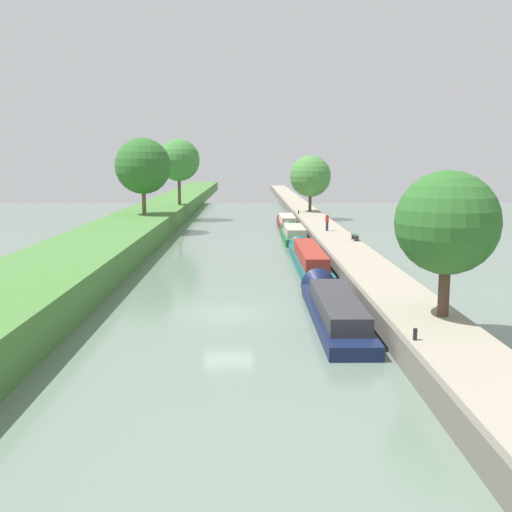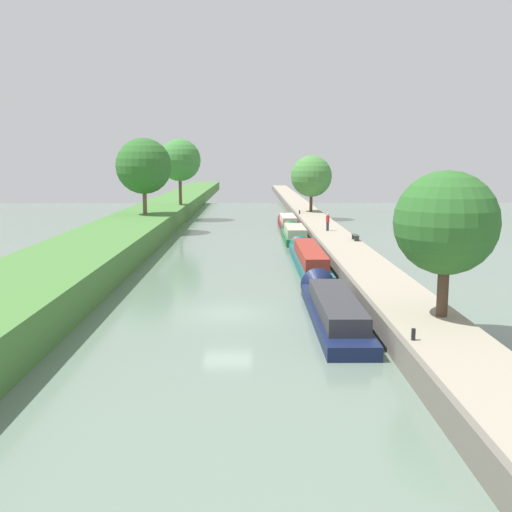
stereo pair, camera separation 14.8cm
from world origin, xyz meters
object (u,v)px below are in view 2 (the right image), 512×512
person_walking (328,222)px  mooring_bollard_far (300,212)px  narrowboat_maroon (287,222)px  mooring_bollard_near (413,334)px  park_bench (355,236)px  narrowboat_green (294,234)px  narrowboat_teal (308,258)px  narrowboat_navy (332,306)px

person_walking → mooring_bollard_far: bearing=93.9°
narrowboat_maroon → mooring_bollard_near: size_ratio=24.93×
narrowboat_maroon → park_bench: (4.53, -20.18, 0.84)m
narrowboat_green → mooring_bollard_far: mooring_bollard_far is taller
person_walking → park_bench: person_walking is taller
narrowboat_green → mooring_bollard_near: size_ratio=23.63×
narrowboat_green → mooring_bollard_near: mooring_bollard_near is taller
park_bench → narrowboat_teal: bearing=-125.4°
narrowboat_maroon → mooring_bollard_far: 5.37m
narrowboat_maroon → mooring_bollard_near: mooring_bollard_near is taller
person_walking → narrowboat_green: bearing=150.7°
narrowboat_maroon → mooring_bollard_near: bearing=-87.9°
narrowboat_navy → park_bench: park_bench is taller
narrowboat_teal → person_walking: bearing=77.0°
narrowboat_navy → mooring_bollard_far: 46.36m
park_bench → mooring_bollard_near: bearing=-95.4°
narrowboat_green → person_walking: size_ratio=6.41×
narrowboat_teal → person_walking: 13.86m
narrowboat_navy → narrowboat_maroon: narrowboat_maroon is taller
mooring_bollard_far → park_bench: size_ratio=0.30×
narrowboat_navy → person_walking: person_walking is taller
mooring_bollard_far → narrowboat_teal: bearing=-93.4°
person_walking → park_bench: (1.48, -6.97, -0.53)m
narrowboat_navy → mooring_bollard_near: 7.79m
narrowboat_navy → narrowboat_teal: (0.19, 14.66, 0.09)m
narrowboat_teal → mooring_bollard_near: narrowboat_teal is taller
narrowboat_maroon → person_walking: (3.05, -13.21, 1.37)m
narrowboat_green → narrowboat_maroon: 11.48m
mooring_bollard_far → narrowboat_green: bearing=-96.4°
narrowboat_teal → narrowboat_maroon: narrowboat_teal is taller
narrowboat_teal → narrowboat_green: bearing=89.9°
narrowboat_green → narrowboat_maroon: size_ratio=0.95×
narrowboat_navy → person_walking: (3.30, 28.10, 1.39)m
narrowboat_maroon → narrowboat_navy: bearing=-90.4°
narrowboat_green → narrowboat_navy: bearing=-90.4°
narrowboat_teal → mooring_bollard_near: (1.89, -22.12, 0.65)m
mooring_bollard_near → park_bench: (2.71, 28.60, 0.12)m
narrowboat_navy → narrowboat_green: size_ratio=1.26×
mooring_bollard_near → mooring_bollard_far: bearing=90.0°
mooring_bollard_near → narrowboat_green: bearing=92.8°
narrowboat_maroon → mooring_bollard_far: size_ratio=24.93×
narrowboat_teal → narrowboat_green: size_ratio=1.53×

